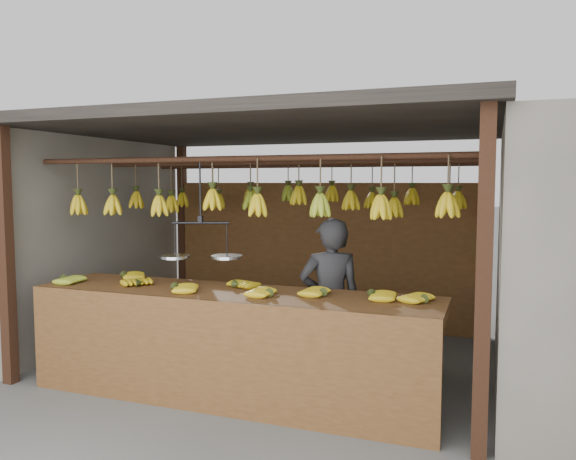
% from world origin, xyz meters
% --- Properties ---
extents(ground, '(80.00, 80.00, 0.00)m').
position_xyz_m(ground, '(0.00, 0.00, 0.00)').
color(ground, '#5B5B57').
extents(stall, '(4.30, 3.30, 2.40)m').
position_xyz_m(stall, '(0.00, 0.33, 1.97)').
color(stall, black).
rests_on(stall, ground).
extents(neighbor_left, '(3.00, 3.00, 2.30)m').
position_xyz_m(neighbor_left, '(-3.60, 0.00, 1.15)').
color(neighbor_left, slate).
rests_on(neighbor_left, ground).
extents(counter, '(3.48, 0.79, 0.96)m').
position_xyz_m(counter, '(0.02, -1.23, 0.71)').
color(counter, brown).
rests_on(counter, ground).
extents(hanging_bananas, '(3.57, 2.21, 0.39)m').
position_xyz_m(hanging_bananas, '(0.00, -0.01, 1.62)').
color(hanging_bananas, gold).
rests_on(hanging_bananas, ground).
extents(balance_scale, '(0.69, 0.41, 0.85)m').
position_xyz_m(balance_scale, '(-0.32, -1.00, 1.21)').
color(balance_scale, black).
rests_on(balance_scale, ground).
extents(vendor, '(0.65, 0.55, 1.50)m').
position_xyz_m(vendor, '(0.73, -0.60, 0.75)').
color(vendor, '#262628').
rests_on(vendor, ground).
extents(bag_bundles, '(0.08, 0.26, 1.23)m').
position_xyz_m(bag_bundles, '(1.94, 1.35, 0.96)').
color(bag_bundles, red).
rests_on(bag_bundles, ground).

